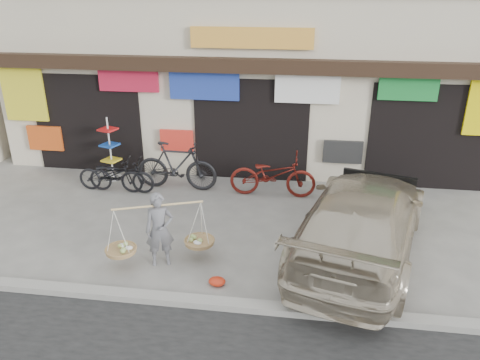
# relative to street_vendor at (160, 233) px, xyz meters

# --- Properties ---
(ground) EXTENTS (70.00, 70.00, 0.00)m
(ground) POSITION_rel_street_vendor_xyz_m (1.19, 0.88, -0.66)
(ground) COLOR gray
(ground) RESTS_ON ground
(kerb) EXTENTS (70.00, 0.25, 0.12)m
(kerb) POSITION_rel_street_vendor_xyz_m (1.19, -1.12, -0.60)
(kerb) COLOR gray
(kerb) RESTS_ON ground
(shophouse_block) EXTENTS (14.00, 6.32, 7.00)m
(shophouse_block) POSITION_rel_street_vendor_xyz_m (1.19, 7.29, 2.78)
(shophouse_block) COLOR beige
(shophouse_block) RESTS_ON ground
(street_vendor) EXTENTS (1.94, 1.06, 1.46)m
(street_vendor) POSITION_rel_street_vendor_xyz_m (0.00, 0.00, 0.00)
(street_vendor) COLOR slate
(street_vendor) RESTS_ON ground
(bike_0) EXTENTS (1.72, 0.64, 0.90)m
(bike_0) POSITION_rel_street_vendor_xyz_m (-1.95, 3.05, -0.22)
(bike_0) COLOR black
(bike_0) RESTS_ON ground
(bike_1) EXTENTS (2.12, 0.67, 1.26)m
(bike_1) POSITION_rel_street_vendor_xyz_m (-0.60, 3.41, -0.03)
(bike_1) COLOR black
(bike_1) RESTS_ON ground
(bike_2) EXTENTS (2.13, 0.76, 1.11)m
(bike_2) POSITION_rel_street_vendor_xyz_m (1.86, 3.34, -0.11)
(bike_2) COLOR #5D150F
(bike_2) RESTS_ON ground
(bike_3) EXTENTS (1.72, 0.64, 0.90)m
(bike_3) POSITION_rel_street_vendor_xyz_m (-2.23, 3.05, -0.22)
(bike_3) COLOR black
(bike_3) RESTS_ON ground
(suv) EXTENTS (3.40, 5.55, 1.50)m
(suv) POSITION_rel_street_vendor_xyz_m (3.75, 0.91, 0.09)
(suv) COLOR #C2B49C
(suv) RESTS_ON ground
(display_rack) EXTENTS (0.52, 0.52, 1.72)m
(display_rack) POSITION_rel_street_vendor_xyz_m (-2.51, 3.82, 0.03)
(display_rack) COLOR silver
(display_rack) RESTS_ON ground
(red_bag) EXTENTS (0.31, 0.25, 0.14)m
(red_bag) POSITION_rel_street_vendor_xyz_m (1.17, -0.53, -0.59)
(red_bag) COLOR red
(red_bag) RESTS_ON ground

